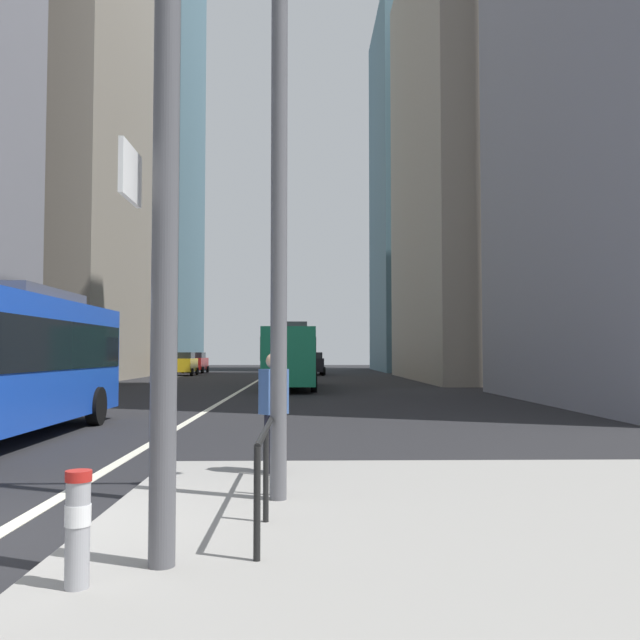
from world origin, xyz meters
The scene contains 16 objects.
ground_plane centered at (0.00, 20.00, 0.00)m, with size 160.00×160.00×0.00m, color black.
median_island centered at (5.50, -1.00, 0.07)m, with size 9.00×10.00×0.15m, color gray.
lane_centre_line centered at (0.00, 30.00, 0.01)m, with size 0.20×80.00×0.01m, color beige.
office_tower_left_mid centered at (-16.00, 45.22, 24.56)m, with size 13.40×24.80×49.13m, color gray.
office_tower_left_far centered at (-16.00, 70.65, 27.47)m, with size 12.94×17.73×54.94m, color slate.
office_tower_right_mid centered at (17.00, 41.10, 16.04)m, with size 12.44×21.92×32.08m, color gray.
office_tower_right_far centered at (17.00, 65.13, 19.11)m, with size 12.20×16.53×38.23m, color slate.
city_bus_red_receding centered at (2.43, 29.26, 1.84)m, with size 2.75×11.35×3.40m.
car_oncoming_mid centered at (-7.14, 57.97, 0.99)m, with size 2.09×4.57×1.94m.
car_receding_near centered at (3.77, 51.10, 0.99)m, with size 2.16×4.49×1.94m.
car_receding_far centered at (4.02, 52.94, 0.99)m, with size 2.12×4.42×1.94m.
car_oncoming_far centered at (-6.98, 50.71, 0.99)m, with size 2.05×4.12×1.94m.
street_lamp_post centered at (2.89, 1.08, 5.28)m, with size 5.50×0.32×8.00m.
bollard_right centered at (1.51, -1.96, 0.63)m, with size 0.20×0.20×0.87m.
pedestrian_railing centered at (2.80, 0.67, 0.87)m, with size 0.06×4.04×0.98m.
pedestrian_waiting centered at (2.75, 2.89, 1.12)m, with size 0.44×0.43×1.74m.
Camera 1 is at (3.20, -7.16, 1.90)m, focal length 38.38 mm.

